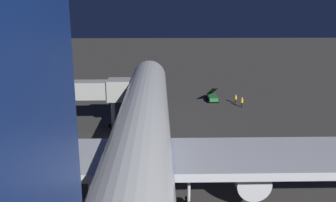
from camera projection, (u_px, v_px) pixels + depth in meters
The scene contains 9 objects.
ground_plane at pixel (146, 147), 46.18m from camera, with size 320.00×320.00×0.00m, color #383533.
airliner_at_gate at pixel (140, 144), 32.10m from camera, with size 57.43×66.88×19.87m.
jet_bridge at pixel (65, 90), 51.85m from camera, with size 22.26×3.40×7.25m.
apron_floodlight_mast at pixel (0, 40), 61.57m from camera, with size 2.90×0.50×20.53m.
belt_loader at pixel (212, 97), 68.19m from camera, with size 1.96×7.30×3.36m.
ground_crew_near_nose_gear at pixel (236, 99), 66.31m from camera, with size 0.40×0.40×1.73m.
ground_crew_by_belt_loader at pixel (242, 102), 63.79m from camera, with size 0.40×0.40×1.84m.
traffic_cone_nose_port at pixel (162, 104), 65.10m from camera, with size 0.36×0.36×0.55m, color orange.
traffic_cone_nose_starboard at pixel (138, 104), 65.00m from camera, with size 0.36×0.36×0.55m, color orange.
Camera 1 is at (-1.77, 43.20, 17.48)m, focal length 38.61 mm.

